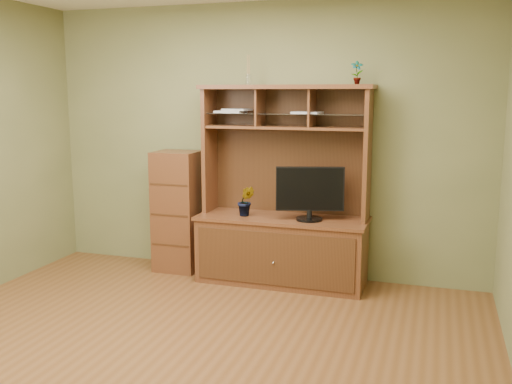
% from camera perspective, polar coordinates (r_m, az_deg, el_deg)
% --- Properties ---
extents(room, '(4.54, 4.04, 2.74)m').
position_cam_1_polar(room, '(3.89, -8.35, 2.73)').
color(room, brown).
rests_on(room, ground).
extents(media_hutch, '(1.66, 0.61, 1.90)m').
position_cam_1_polar(media_hutch, '(5.53, 2.67, -3.75)').
color(media_hutch, '#4D2B16').
rests_on(media_hutch, room).
extents(monitor, '(0.63, 0.25, 0.50)m').
position_cam_1_polar(monitor, '(5.30, 5.39, -0.02)').
color(monitor, black).
rests_on(monitor, media_hutch).
extents(orchid_plant, '(0.19, 0.16, 0.29)m').
position_cam_1_polar(orchid_plant, '(5.49, -1.01, -0.91)').
color(orchid_plant, '#335C1F').
rests_on(orchid_plant, media_hutch).
extents(top_plant, '(0.13, 0.10, 0.21)m').
position_cam_1_polar(top_plant, '(5.32, 10.05, 11.69)').
color(top_plant, '#326523').
rests_on(top_plant, media_hutch).
extents(reed_diffuser, '(0.06, 0.06, 0.28)m').
position_cam_1_polar(reed_diffuser, '(5.56, -0.76, 11.80)').
color(reed_diffuser, silver).
rests_on(reed_diffuser, media_hutch).
extents(magazines, '(1.05, 0.24, 0.04)m').
position_cam_1_polar(magazines, '(5.53, 0.09, 8.07)').
color(magazines, silver).
rests_on(magazines, media_hutch).
extents(side_cabinet, '(0.44, 0.40, 1.24)m').
position_cam_1_polar(side_cabinet, '(5.95, -7.80, -1.90)').
color(side_cabinet, '#4D2B16').
rests_on(side_cabinet, room).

